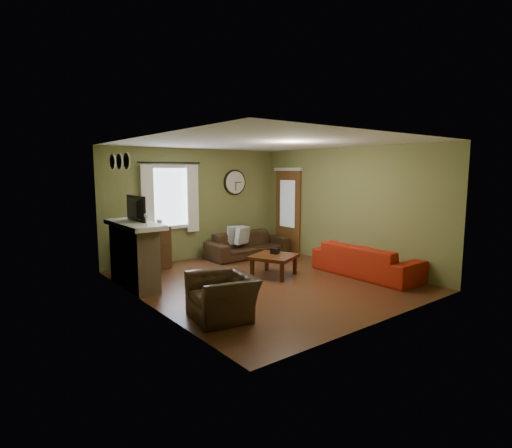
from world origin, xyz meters
TOP-DOWN VIEW (x-y plane):
  - floor at (0.00, 0.00)m, footprint 4.60×5.20m
  - ceiling at (0.00, 0.00)m, footprint 4.60×5.20m
  - wall_left at (-2.30, 0.00)m, footprint 0.00×5.20m
  - wall_right at (2.30, 0.00)m, footprint 0.00×5.20m
  - wall_back at (0.00, 2.60)m, footprint 4.60×0.00m
  - wall_front at (0.00, -2.60)m, footprint 4.60×0.00m
  - fireplace at (-2.10, 1.15)m, footprint 0.40×1.40m
  - firebox at (-1.91, 1.15)m, footprint 0.04×0.60m
  - mantel at (-2.07, 1.15)m, footprint 0.58×1.60m
  - tv at (-2.05, 1.30)m, footprint 0.08×0.60m
  - tv_screen at (-1.97, 1.30)m, footprint 0.02×0.62m
  - medallion_left at (-2.28, 0.80)m, footprint 0.28×0.28m
  - medallion_mid at (-2.28, 1.15)m, footprint 0.28×0.28m
  - medallion_right at (-2.28, 1.50)m, footprint 0.28×0.28m
  - window_pane at (-0.70, 2.58)m, footprint 1.00×0.02m
  - curtain_rod at (-0.70, 2.48)m, footprint 0.03×0.03m
  - curtain_left at (-1.25, 2.48)m, footprint 0.28×0.04m
  - curtain_right at (-0.15, 2.48)m, footprint 0.28×0.04m
  - wall_clock at (1.10, 2.55)m, footprint 0.64×0.06m
  - door at (2.27, 1.85)m, footprint 0.05×0.90m
  - bookshelf at (-1.33, 2.17)m, footprint 0.77×0.33m
  - book at (-1.36, 2.26)m, footprint 0.17×0.23m
  - sofa_brown at (1.05, 1.96)m, footprint 2.05×0.80m
  - pillow_left at (0.86, 1.92)m, footprint 0.42×0.22m
  - pillow_right at (0.77, 2.05)m, footprint 0.45×0.26m
  - sofa_red at (1.85, -0.93)m, footprint 0.85×2.18m
  - armchair at (-1.67, -1.10)m, footprint 1.01×1.10m
  - coffee_table at (0.38, 0.17)m, footprint 1.06×1.06m
  - tissue_box at (0.48, 0.27)m, footprint 0.18×0.18m
  - wine_glass_a at (-2.05, 0.61)m, footprint 0.06×0.06m
  - wine_glass_b at (-2.05, 0.65)m, footprint 0.07×0.07m

SIDE VIEW (x-z plane):
  - floor at x=0.00m, z-range 0.00..0.00m
  - coffee_table at x=0.38m, z-range 0.00..0.43m
  - sofa_brown at x=1.05m, z-range 0.00..0.60m
  - firebox at x=-1.91m, z-range 0.02..0.57m
  - armchair at x=-1.67m, z-range 0.00..0.62m
  - sofa_red at x=1.85m, z-range 0.00..0.64m
  - tissue_box at x=0.48m, z-range 0.34..0.46m
  - bookshelf at x=-1.33m, z-range 0.00..0.91m
  - fireplace at x=-2.10m, z-range 0.00..1.10m
  - pillow_left at x=0.86m, z-range 0.35..0.75m
  - pillow_right at x=0.77m, z-range 0.33..0.77m
  - book at x=-1.36m, z-range 0.95..0.97m
  - door at x=2.27m, z-range 0.00..2.10m
  - mantel at x=-2.07m, z-range 1.10..1.18m
  - wine_glass_a at x=-2.05m, z-range 1.18..1.36m
  - wine_glass_b at x=-2.05m, z-range 1.18..1.38m
  - wall_left at x=-2.30m, z-range 0.00..2.60m
  - wall_right at x=2.30m, z-range 0.00..2.60m
  - wall_back at x=0.00m, z-range 0.00..2.60m
  - wall_front at x=0.00m, z-range 0.00..2.60m
  - tv at x=-2.05m, z-range 1.18..1.53m
  - tv_screen at x=-1.97m, z-range 1.23..1.59m
  - curtain_left at x=-1.25m, z-range 0.67..2.23m
  - curtain_right at x=-0.15m, z-range 0.67..2.23m
  - window_pane at x=-0.70m, z-range 0.85..2.15m
  - wall_clock at x=1.10m, z-range 1.48..2.12m
  - medallion_left at x=-2.28m, z-range 2.24..2.26m
  - medallion_mid at x=-2.28m, z-range 2.24..2.26m
  - medallion_right at x=-2.28m, z-range 2.24..2.26m
  - curtain_rod at x=-0.70m, z-range 1.52..3.02m
  - ceiling at x=0.00m, z-range 2.60..2.60m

